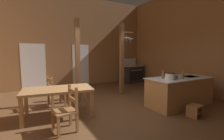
% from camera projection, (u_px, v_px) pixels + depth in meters
% --- Properties ---
extents(ground_plane, '(8.67, 8.92, 0.10)m').
position_uv_depth(ground_plane, '(113.00, 113.00, 4.46)').
color(ground_plane, brown).
extents(wall_back, '(8.67, 0.14, 4.42)m').
position_uv_depth(wall_back, '(72.00, 41.00, 7.80)').
color(wall_back, '#93663F').
rests_on(wall_back, ground_plane).
extents(wall_right, '(0.14, 8.92, 4.42)m').
position_uv_depth(wall_right, '(203.00, 38.00, 6.14)').
color(wall_right, '#93663F').
rests_on(wall_right, ground_plane).
extents(glazed_door_back_left, '(1.00, 0.01, 2.05)m').
position_uv_depth(glazed_door_back_left, '(34.00, 67.00, 7.01)').
color(glazed_door_back_left, white).
rests_on(glazed_door_back_left, ground_plane).
extents(glazed_panel_back_right, '(0.84, 0.01, 2.05)m').
position_uv_depth(glazed_panel_back_right, '(81.00, 65.00, 8.06)').
color(glazed_panel_back_right, white).
rests_on(glazed_panel_back_right, ground_plane).
extents(kitchen_island, '(2.16, 0.97, 0.88)m').
position_uv_depth(kitchen_island, '(180.00, 91.00, 4.97)').
color(kitchen_island, '#9E7044').
rests_on(kitchen_island, ground_plane).
extents(stove_range, '(1.21, 0.90, 1.32)m').
position_uv_depth(stove_range, '(132.00, 73.00, 9.00)').
color(stove_range, black).
rests_on(stove_range, ground_plane).
extents(support_post_with_pot_rack, '(0.59, 0.23, 2.77)m').
position_uv_depth(support_post_with_pot_rack, '(122.00, 57.00, 6.18)').
color(support_post_with_pot_rack, brown).
rests_on(support_post_with_pot_rack, ground_plane).
extents(support_post_center, '(0.14, 0.14, 2.77)m').
position_uv_depth(support_post_center, '(78.00, 61.00, 5.28)').
color(support_post_center, brown).
rests_on(support_post_center, ground_plane).
extents(step_stool, '(0.40, 0.33, 0.30)m').
position_uv_depth(step_stool, '(195.00, 110.00, 4.09)').
color(step_stool, brown).
rests_on(step_stool, ground_plane).
extents(dining_table, '(1.81, 1.12, 0.74)m').
position_uv_depth(dining_table, '(58.00, 92.00, 4.06)').
color(dining_table, '#9E7044').
rests_on(dining_table, ground_plane).
extents(ladderback_chair_near_window, '(0.49, 0.49, 0.95)m').
position_uv_depth(ladderback_chair_near_window, '(67.00, 110.00, 3.32)').
color(ladderback_chair_near_window, brown).
rests_on(ladderback_chair_near_window, ground_plane).
extents(ladderback_chair_by_post, '(0.51, 0.51, 0.95)m').
position_uv_depth(ladderback_chair_by_post, '(55.00, 92.00, 4.85)').
color(ladderback_chair_by_post, brown).
rests_on(ladderback_chair_by_post, ground_plane).
extents(stockpot_on_counter, '(0.35, 0.28, 0.19)m').
position_uv_depth(stockpot_on_counter, '(170.00, 76.00, 4.53)').
color(stockpot_on_counter, silver).
rests_on(stockpot_on_counter, kitchen_island).
extents(mixing_bowl_on_counter, '(0.20, 0.20, 0.07)m').
position_uv_depth(mixing_bowl_on_counter, '(175.00, 77.00, 4.76)').
color(mixing_bowl_on_counter, slate).
rests_on(mixing_bowl_on_counter, kitchen_island).
extents(bottle_tall_on_counter, '(0.08, 0.08, 0.28)m').
position_uv_depth(bottle_tall_on_counter, '(183.00, 75.00, 4.67)').
color(bottle_tall_on_counter, brown).
rests_on(bottle_tall_on_counter, kitchen_island).
extents(bottle_short_on_counter, '(0.07, 0.07, 0.27)m').
position_uv_depth(bottle_short_on_counter, '(163.00, 75.00, 4.73)').
color(bottle_short_on_counter, brown).
rests_on(bottle_short_on_counter, kitchen_island).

